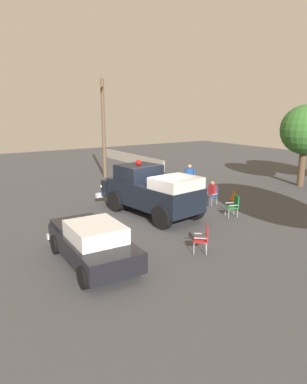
{
  "coord_description": "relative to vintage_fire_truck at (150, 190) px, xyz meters",
  "views": [
    {
      "loc": [
        12.69,
        -8.41,
        5.02
      ],
      "look_at": [
        -0.7,
        0.5,
        1.15
      ],
      "focal_mm": 32.34,
      "sensor_mm": 36.0,
      "label": 1
    }
  ],
  "objects": [
    {
      "name": "spectator_seated",
      "position": [
        0.39,
        3.63,
        -0.5
      ],
      "size": [
        0.46,
        0.59,
        1.29
      ],
      "color": "#383842",
      "rests_on": "ground"
    },
    {
      "name": "oak_tree_distant",
      "position": [
        0.21,
        11.86,
        2.49
      ],
      "size": [
        3.2,
        3.2,
        5.32
      ],
      "color": "brown",
      "rests_on": "ground"
    },
    {
      "name": "ground_plane",
      "position": [
        0.94,
        -0.47,
        -1.2
      ],
      "size": [
        60.0,
        60.0,
        0.0
      ],
      "primitive_type": "plane",
      "color": "#424244"
    },
    {
      "name": "vintage_fire_truck",
      "position": [
        0.0,
        0.0,
        0.0
      ],
      "size": [
        6.17,
        2.95,
        2.59
      ],
      "color": "black",
      "rests_on": "ground"
    },
    {
      "name": "lawn_chair_near_truck",
      "position": [
        0.36,
        3.76,
        -0.61
      ],
      "size": [
        0.58,
        0.57,
        1.02
      ],
      "color": "#B7BABF",
      "rests_on": "ground"
    },
    {
      "name": "traffic_cone",
      "position": [
        0.33,
        5.44,
        -0.89
      ],
      "size": [
        0.4,
        0.4,
        0.64
      ],
      "color": "orange",
      "rests_on": "ground"
    },
    {
      "name": "classic_hot_rod",
      "position": [
        3.56,
        -4.63,
        -0.45
      ],
      "size": [
        4.44,
        2.08,
        1.46
      ],
      "color": "black",
      "rests_on": "ground"
    },
    {
      "name": "lawn_chair_by_car",
      "position": [
        4.96,
        -0.96,
        -0.61
      ],
      "size": [
        0.69,
        0.69,
        1.02
      ],
      "color": "#B7BABF",
      "rests_on": "ground"
    },
    {
      "name": "lawn_chair_spare",
      "position": [
        2.54,
        3.11,
        -0.61
      ],
      "size": [
        0.65,
        0.65,
        1.02
      ],
      "color": "#B7BABF",
      "rests_on": "ground"
    },
    {
      "name": "background_fence",
      "position": [
        -14.5,
        7.36,
        -0.75
      ],
      "size": [
        10.56,
        0.12,
        0.9
      ],
      "color": "#A8A393",
      "rests_on": "ground"
    },
    {
      "name": "utility_pole",
      "position": [
        -9.82,
        2.31,
        2.53
      ],
      "size": [
        1.54,
        0.94,
        7.16
      ],
      "color": "brown",
      "rests_on": "ground"
    },
    {
      "name": "spectator_standing",
      "position": [
        -2.79,
        4.74,
        -0.23
      ],
      "size": [
        0.46,
        0.58,
        1.68
      ],
      "color": "#2D334C",
      "rests_on": "ground"
    }
  ]
}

